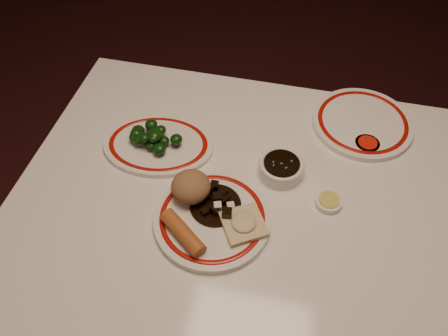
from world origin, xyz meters
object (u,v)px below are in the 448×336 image
soy_bowl (281,168)px  stirfry_heap (216,202)px  dining_table (258,227)px  rice_mound (191,187)px  spring_roll (183,233)px  main_plate (212,219)px  broccoli_plate (158,145)px  broccoli_pile (150,136)px  fried_wonton (244,224)px

soy_bowl → stirfry_heap: bearing=-133.3°
stirfry_heap → dining_table: bearing=15.8°
rice_mound → spring_roll: rice_mound is taller
spring_roll → stirfry_heap: spring_roll is taller
main_plate → rice_mound: 0.09m
spring_roll → stirfry_heap: size_ratio=1.04×
main_plate → broccoli_plate: main_plate is taller
main_plate → rice_mound: (-0.06, 0.05, 0.04)m
stirfry_heap → broccoli_pile: 0.26m
dining_table → spring_roll: spring_roll is taller
dining_table → broccoli_plate: broccoli_plate is taller
broccoli_plate → fried_wonton: bearing=-36.7°
dining_table → soy_bowl: bearing=74.6°
main_plate → stirfry_heap: size_ratio=2.50×
broccoli_plate → broccoli_pile: size_ratio=2.22×
soy_bowl → spring_roll: bearing=-127.4°
stirfry_heap → broccoli_pile: (-0.21, 0.16, 0.01)m
main_plate → broccoli_pile: size_ratio=2.14×
dining_table → soy_bowl: (0.03, 0.11, 0.11)m
spring_roll → broccoli_plate: (-0.14, 0.25, -0.03)m
dining_table → stirfry_heap: 0.16m
dining_table → main_plate: (-0.10, -0.06, 0.10)m
fried_wonton → broccoli_plate: fried_wonton is taller
stirfry_heap → soy_bowl: bearing=46.7°
broccoli_plate → soy_bowl: bearing=-3.0°
main_plate → stirfry_heap: 0.04m
rice_mound → broccoli_pile: bearing=136.8°
rice_mound → fried_wonton: size_ratio=0.75×
rice_mound → broccoli_pile: 0.21m
dining_table → soy_bowl: soy_bowl is taller
spring_roll → broccoli_pile: broccoli_pile is taller
broccoli_pile → soy_bowl: bearing=-2.6°
broccoli_plate → broccoli_pile: bearing=-176.7°
stirfry_heap → broccoli_plate: bearing=141.0°
dining_table → fried_wonton: fried_wonton is taller
main_plate → broccoli_pile: bearing=138.3°
rice_mound → soy_bowl: size_ratio=0.85×
broccoli_plate → dining_table: bearing=-23.5°
rice_mound → fried_wonton: rice_mound is taller
main_plate → soy_bowl: bearing=52.7°
dining_table → rice_mound: 0.22m
dining_table → main_plate: main_plate is taller
stirfry_heap → broccoli_pile: size_ratio=0.85×
stirfry_heap → broccoli_pile: bearing=143.9°
broccoli_pile → dining_table: bearing=-22.0°
fried_wonton → soy_bowl: size_ratio=1.14×
spring_roll → soy_bowl: size_ratio=1.16×
main_plate → spring_roll: size_ratio=2.39×
dining_table → main_plate: size_ratio=3.99×
main_plate → rice_mound: rice_mound is taller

